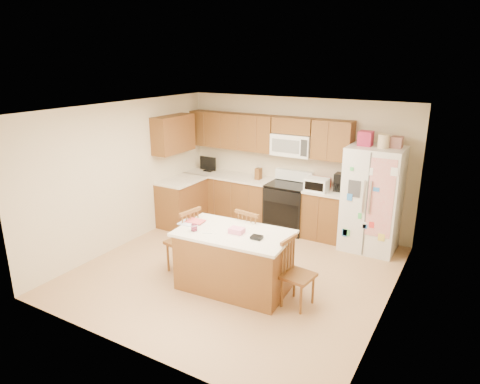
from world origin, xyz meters
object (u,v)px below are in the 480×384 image
Objects in this scene: island at (234,260)px; windsor_chair_left at (184,241)px; stove at (288,206)px; windsor_chair_back at (252,242)px; refrigerator at (372,198)px; windsor_chair_right at (297,275)px.

island is 1.63× the size of windsor_chair_left.
windsor_chair_left reaches higher than island.
stove is 0.66× the size of island.
refrigerator is at bearing 52.02° from windsor_chair_back.
windsor_chair_right is at bearing -0.99° from windsor_chair_left.
stove is 1.63m from refrigerator.
windsor_chair_back is (-1.36, -1.75, -0.44)m from refrigerator.
windsor_chair_back is at bearing 149.93° from windsor_chair_right.
island is at bearing -177.85° from windsor_chair_right.
stove is 1.82m from windsor_chair_back.
refrigerator is 2.26m from windsor_chair_back.
stove is at bearing 96.55° from windsor_chair_back.
island is at bearing -119.61° from refrigerator.
stove is 2.65m from windsor_chair_right.
windsor_chair_left is 1.05m from windsor_chair_back.
windsor_chair_left is (-0.93, 0.07, 0.05)m from island.
refrigerator reaches higher than stove.
refrigerator reaches higher than windsor_chair_left.
windsor_chair_left is at bearing 179.01° from windsor_chair_right.
windsor_chair_left is at bearing -106.49° from stove.
windsor_chair_back is (0.90, 0.53, -0.01)m from windsor_chair_left.
windsor_chair_back is 1.09× the size of windsor_chair_right.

